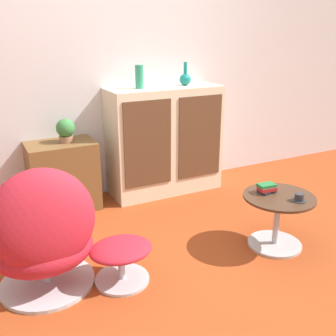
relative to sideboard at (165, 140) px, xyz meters
name	(u,v)px	position (x,y,z in m)	size (l,w,h in m)	color
ground_plane	(198,267)	(-0.41, -1.35, -0.52)	(12.00, 12.00, 0.00)	#9E3D19
wall_back	(113,58)	(-0.41, 0.25, 0.78)	(6.40, 0.06, 2.60)	silver
sideboard	(165,140)	(0.00, 0.00, 0.00)	(1.10, 0.44, 1.04)	beige
tv_console	(63,176)	(-1.01, 0.02, -0.21)	(0.59, 0.40, 0.62)	brown
egg_chair	(44,236)	(-1.38, -1.13, -0.15)	(0.62, 0.60, 0.84)	#B7B7BC
ottoman	(121,255)	(-0.94, -1.26, -0.33)	(0.41, 0.36, 0.28)	#B7B7BC
coffee_table	(277,216)	(0.26, -1.36, -0.28)	(0.52, 0.52, 0.41)	#B7B7BC
vase_leftmost	(139,77)	(-0.25, 0.00, 0.63)	(0.08, 0.08, 0.21)	#2D8E6B
vase_inner_left	(185,79)	(0.22, 0.00, 0.58)	(0.11, 0.11, 0.22)	#147A75
potted_plant	(66,130)	(-0.95, 0.02, 0.21)	(0.16, 0.16, 0.21)	#996B4C
teacup	(299,198)	(0.32, -1.49, -0.09)	(0.10, 0.10, 0.06)	#2D2D33
book_stack	(267,188)	(0.21, -1.27, -0.08)	(0.14, 0.10, 0.07)	black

